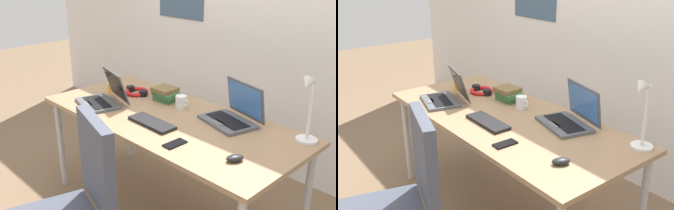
{
  "view_description": "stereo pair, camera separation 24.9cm",
  "coord_description": "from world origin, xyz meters",
  "views": [
    {
      "loc": [
        1.67,
        -1.62,
        1.71
      ],
      "look_at": [
        0.0,
        0.0,
        0.82
      ],
      "focal_mm": 41.54,
      "sensor_mm": 36.0,
      "label": 1
    },
    {
      "loc": [
        1.84,
        -1.43,
        1.71
      ],
      "look_at": [
        0.0,
        0.0,
        0.82
      ],
      "focal_mm": 41.54,
      "sensor_mm": 36.0,
      "label": 2
    }
  ],
  "objects": [
    {
      "name": "headphones",
      "position": [
        -0.49,
        0.14,
        0.76
      ],
      "size": [
        0.21,
        0.18,
        0.04
      ],
      "color": "red",
      "rests_on": "desk"
    },
    {
      "name": "external_keyboard",
      "position": [
        0.02,
        -0.16,
        0.75
      ],
      "size": [
        0.33,
        0.13,
        0.02
      ],
      "primitive_type": "cube",
      "rotation": [
        0.0,
        0.0,
        -0.03
      ],
      "color": "black",
      "rests_on": "desk"
    },
    {
      "name": "laptop_center",
      "position": [
        0.35,
        0.23,
        0.79
      ],
      "size": [
        0.39,
        0.35,
        0.25
      ],
      "color": "#515459",
      "rests_on": "desk"
    },
    {
      "name": "pill_bottle",
      "position": [
        -0.66,
        0.02,
        0.78
      ],
      "size": [
        0.04,
        0.04,
        0.08
      ],
      "color": "gold",
      "rests_on": "desk"
    },
    {
      "name": "cell_phone",
      "position": [
        0.32,
        -0.25,
        0.74
      ],
      "size": [
        0.07,
        0.14,
        0.01
      ],
      "primitive_type": "cube",
      "rotation": [
        0.0,
        0.0,
        -0.03
      ],
      "color": "black",
      "rests_on": "desk"
    },
    {
      "name": "desk",
      "position": [
        0.0,
        0.0,
        0.68
      ],
      "size": [
        1.8,
        0.8,
        0.74
      ],
      "color": "#9E7A56",
      "rests_on": "ground_plane"
    },
    {
      "name": "wall_back",
      "position": [
        -0.0,
        1.1,
        1.3
      ],
      "size": [
        6.0,
        0.13,
        2.6
      ],
      "color": "silver",
      "rests_on": "ground_plane"
    },
    {
      "name": "computer_mouse",
      "position": [
        0.66,
        -0.17,
        0.76
      ],
      "size": [
        0.09,
        0.11,
        0.03
      ],
      "primitive_type": "ellipsoid",
      "rotation": [
        0.0,
        0.0,
        -0.45
      ],
      "color": "black",
      "rests_on": "desk"
    },
    {
      "name": "desk_lamp",
      "position": [
        0.8,
        0.28,
        0.94
      ],
      "size": [
        0.12,
        0.18,
        0.4
      ],
      "color": "white",
      "rests_on": "desk"
    },
    {
      "name": "coffee_mug",
      "position": [
        -0.05,
        0.17,
        0.78
      ],
      "size": [
        0.11,
        0.08,
        0.09
      ],
      "color": "white",
      "rests_on": "desk"
    },
    {
      "name": "book_stack",
      "position": [
        -0.23,
        0.2,
        0.79
      ],
      "size": [
        0.2,
        0.15,
        0.09
      ],
      "color": "#336638",
      "rests_on": "desk"
    },
    {
      "name": "laptop_mid_desk",
      "position": [
        -0.48,
        -0.17,
        0.79
      ],
      "size": [
        0.39,
        0.37,
        0.23
      ],
      "color": "#515459",
      "rests_on": "desk"
    }
  ]
}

